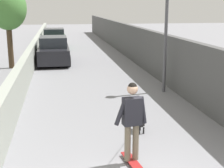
# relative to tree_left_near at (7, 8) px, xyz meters

# --- Properties ---
(ground_plane) EXTENTS (80.00, 80.00, 0.00)m
(ground_plane) POSITION_rel_tree_left_near_xyz_m (1.00, -4.05, -3.12)
(ground_plane) COLOR gray
(wall_left) EXTENTS (48.00, 0.30, 1.19)m
(wall_left) POSITION_rel_tree_left_near_xyz_m (-1.00, -1.09, -2.52)
(wall_left) COLOR #999E93
(wall_left) RESTS_ON ground
(fence_right) EXTENTS (48.00, 0.30, 2.08)m
(fence_right) POSITION_rel_tree_left_near_xyz_m (-1.00, -7.01, -2.08)
(fence_right) COLOR #4C4C4C
(fence_right) RESTS_ON ground
(tree_left_near) EXTENTS (1.95, 1.95, 4.31)m
(tree_left_near) POSITION_rel_tree_left_near_xyz_m (0.00, 0.00, 0.00)
(tree_left_near) COLOR #473523
(tree_left_near) RESTS_ON ground
(lamp_post) EXTENTS (0.36, 0.36, 4.19)m
(lamp_post) POSITION_rel_tree_left_near_xyz_m (-6.02, -6.46, -0.24)
(lamp_post) COLOR #4C4C51
(lamp_post) RESTS_ON ground
(skateboard) EXTENTS (0.82, 0.31, 0.08)m
(skateboard) POSITION_rel_tree_left_near_xyz_m (-11.45, -3.91, -3.05)
(skateboard) COLOR maroon
(skateboard) RESTS_ON ground
(person_skateboarder) EXTENTS (0.27, 0.72, 1.68)m
(person_skateboarder) POSITION_rel_tree_left_near_xyz_m (-11.45, -3.91, -2.05)
(person_skateboarder) COLOR #726651
(person_skateboarder) RESTS_ON skateboard
(dog) EXTENTS (1.95, 0.75, 1.06)m
(dog) POSITION_rel_tree_left_near_xyz_m (-9.81, -4.50, -2.84)
(dog) COLOR black
(dog) RESTS_ON ground
(car_near) EXTENTS (3.97, 1.80, 1.54)m
(car_near) POSITION_rel_tree_left_near_xyz_m (1.11, -2.24, -2.40)
(car_near) COLOR black
(car_near) RESTS_ON ground
(car_far) EXTENTS (3.88, 1.80, 1.54)m
(car_far) POSITION_rel_tree_left_near_xyz_m (7.78, -2.24, -2.40)
(car_far) COLOR #336B38
(car_far) RESTS_ON ground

